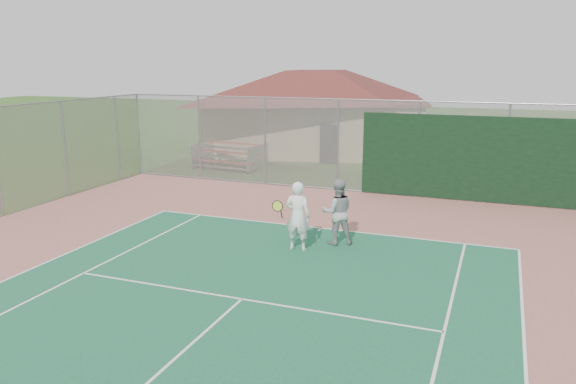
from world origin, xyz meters
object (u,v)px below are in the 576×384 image
object	(u,v)px
clubhouse	(316,103)
player_grey_back	(337,212)
bleachers	(229,155)
player_white_front	(297,216)

from	to	relation	value
clubhouse	player_grey_back	world-z (taller)	clubhouse
clubhouse	player_grey_back	size ratio (longest dim) A/B	7.64
bleachers	player_grey_back	size ratio (longest dim) A/B	1.75
player_white_front	player_grey_back	distance (m)	1.20
bleachers	player_white_front	distance (m)	12.15
bleachers	player_white_front	bearing A→B (deg)	-48.80
bleachers	player_grey_back	bearing A→B (deg)	-43.13
player_grey_back	player_white_front	bearing A→B (deg)	20.39
clubhouse	player_white_front	distance (m)	17.10
clubhouse	player_white_front	xyz separation A→B (m)	(4.85, -16.30, -1.74)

